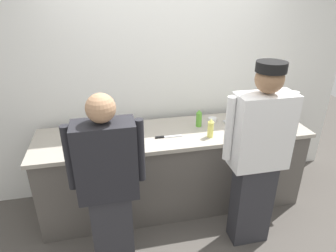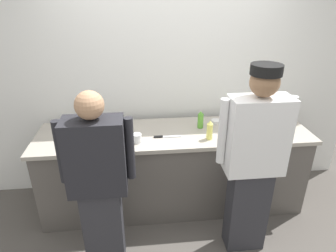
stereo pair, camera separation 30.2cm
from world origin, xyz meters
name	(u,v)px [view 2 (the right image)]	position (x,y,z in m)	size (l,w,h in m)	color
ground_plane	(178,226)	(0.00, 0.00, 0.00)	(9.00, 9.00, 0.00)	#514C47
wall_back	(169,71)	(0.00, 0.88, 1.43)	(4.43, 0.10, 2.86)	white
prep_counter	(174,169)	(0.00, 0.39, 0.46)	(2.82, 0.73, 0.91)	#56514C
chef_near_left	(99,182)	(-0.70, -0.34, 0.86)	(0.60, 0.24, 1.62)	#2D2D33
chef_center	(253,160)	(0.59, -0.28, 0.95)	(0.63, 0.24, 1.76)	#2D2D33
plate_stack_front	(121,133)	(-0.55, 0.38, 0.94)	(0.23, 0.23, 0.05)	white
mixing_bowl_steel	(87,134)	(-0.87, 0.31, 0.98)	(0.31, 0.31, 0.13)	#B7BABF
sheet_tray	(251,129)	(0.81, 0.36, 0.92)	(0.41, 0.35, 0.02)	#B7BABF
squeeze_bottle_primary	(201,120)	(0.29, 0.46, 1.00)	(0.06, 0.06, 0.19)	#56A333
squeeze_bottle_secondary	(210,130)	(0.33, 0.20, 1.01)	(0.06, 0.06, 0.20)	#E5E066
squeeze_bottle_spare	(288,120)	(1.19, 0.33, 1.01)	(0.05, 0.05, 0.21)	#E5E066
ramekin_green_sauce	(88,127)	(-0.90, 0.55, 0.94)	(0.11, 0.11, 0.05)	white
ramekin_yellow_sauce	(216,121)	(0.49, 0.57, 0.93)	(0.10, 0.10, 0.04)	white
deli_cup	(137,138)	(-0.38, 0.20, 0.96)	(0.09, 0.09, 0.09)	white
chefs_knife	(165,137)	(-0.10, 0.28, 0.92)	(0.28, 0.03, 0.02)	#B7BABF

